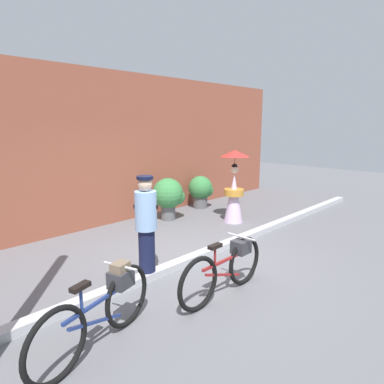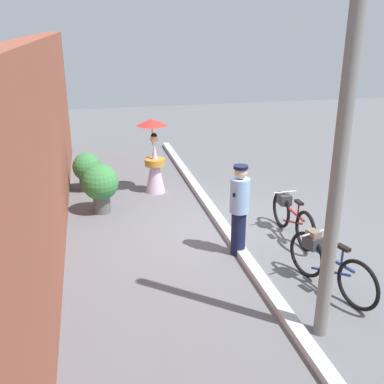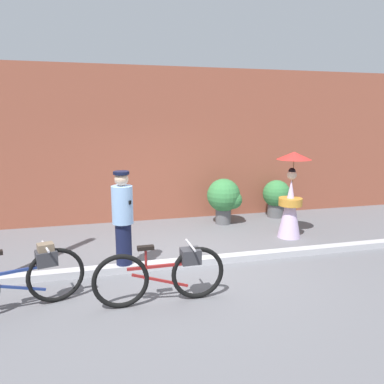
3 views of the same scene
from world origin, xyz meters
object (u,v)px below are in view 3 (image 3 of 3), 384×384
at_px(bicycle_far_side, 19,278).
at_px(potted_plant_by_door, 277,196).
at_px(bicycle_near_officer, 164,274).
at_px(person_officer, 123,219).
at_px(potted_plant_small, 225,198).
at_px(person_with_parasol, 291,197).

xyz_separation_m(bicycle_far_side, potted_plant_by_door, (5.47, 3.54, 0.09)).
bearing_deg(bicycle_near_officer, potted_plant_by_door, 46.46).
bearing_deg(bicycle_far_side, bicycle_near_officer, -7.96).
xyz_separation_m(person_officer, potted_plant_small, (2.54, 2.29, -0.25)).
xyz_separation_m(bicycle_far_side, person_officer, (1.41, 0.97, 0.44)).
bearing_deg(person_officer, bicycle_near_officer, -69.87).
relative_size(bicycle_near_officer, person_with_parasol, 1.00).
height_order(potted_plant_by_door, potted_plant_small, potted_plant_small).
bearing_deg(person_officer, potted_plant_small, 42.02).
bearing_deg(bicycle_far_side, potted_plant_by_door, 32.89).
relative_size(potted_plant_by_door, potted_plant_small, 0.87).
bearing_deg(potted_plant_by_door, person_with_parasol, -108.04).
bearing_deg(bicycle_far_side, potted_plant_small, 39.55).
bearing_deg(person_officer, bicycle_far_side, -145.40).
distance_m(person_officer, potted_plant_small, 3.43).
height_order(person_with_parasol, potted_plant_small, person_with_parasol).
height_order(bicycle_far_side, potted_plant_small, potted_plant_small).
distance_m(bicycle_near_officer, potted_plant_by_door, 5.24).
xyz_separation_m(bicycle_far_side, potted_plant_small, (3.95, 3.26, 0.19)).
bearing_deg(bicycle_near_officer, potted_plant_small, 59.33).
distance_m(potted_plant_by_door, potted_plant_small, 1.55).
relative_size(bicycle_near_officer, person_officer, 1.09).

